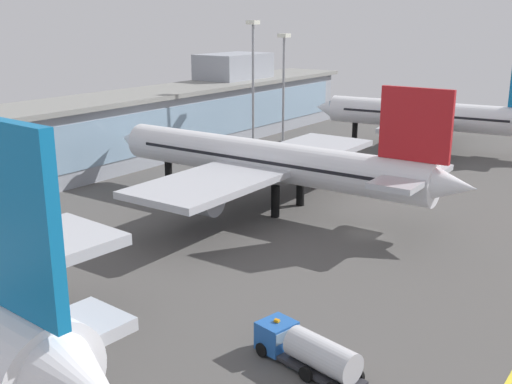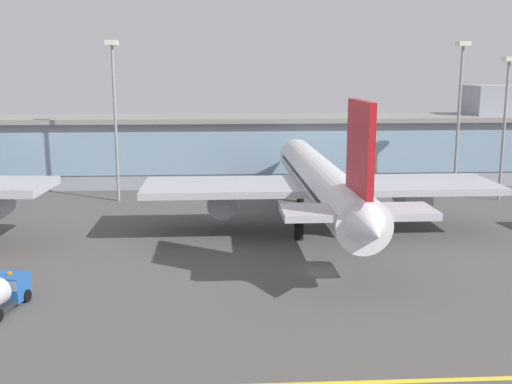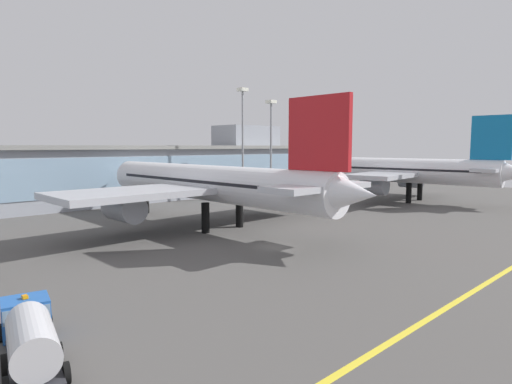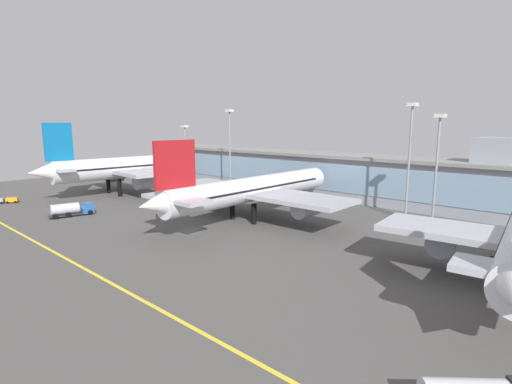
# 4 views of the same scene
# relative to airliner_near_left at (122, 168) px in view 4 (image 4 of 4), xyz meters

# --- Properties ---
(ground_plane) EXTENTS (200.86, 200.86, 0.00)m
(ground_plane) POSITION_rel_airliner_near_left_xyz_m (46.44, -12.62, -7.43)
(ground_plane) COLOR #514F4C
(taxiway_centreline_stripe) EXTENTS (160.69, 0.50, 0.01)m
(taxiway_centreline_stripe) POSITION_rel_airliner_near_left_xyz_m (46.44, -34.62, -7.42)
(taxiway_centreline_stripe) COLOR yellow
(taxiway_centreline_stripe) RESTS_ON ground
(terminal_building) EXTENTS (146.47, 14.00, 17.06)m
(terminal_building) POSITION_rel_airliner_near_left_xyz_m (48.33, 37.39, -1.07)
(terminal_building) COLOR #9399A3
(terminal_building) RESTS_ON ground
(airliner_near_left) EXTENTS (34.12, 48.46, 20.23)m
(airliner_near_left) POSITION_rel_airliner_near_left_xyz_m (0.00, 0.00, 0.00)
(airliner_near_left) COLOR black
(airliner_near_left) RESTS_ON ground
(airliner_near_right) EXTENTS (43.40, 54.49, 17.21)m
(airliner_near_right) POSITION_rel_airliner_near_left_xyz_m (48.65, 2.66, -1.15)
(airliner_near_right) COLOR black
(airliner_near_right) RESTS_ON ground
(fuel_tanker_truck) EXTENTS (4.52, 9.35, 2.90)m
(fuel_tanker_truck) POSITION_rel_airliner_near_left_xyz_m (17.52, -21.88, -5.92)
(fuel_tanker_truck) COLOR black
(fuel_tanker_truck) RESTS_ON ground
(baggage_tug_near) EXTENTS (4.33, 5.54, 1.40)m
(baggage_tug_near) POSITION_rel_airliner_near_left_xyz_m (-9.25, -27.45, -6.63)
(baggage_tug_near) COLOR black
(baggage_tug_near) RESTS_ON ground
(apron_light_mast_west) EXTENTS (1.80, 1.80, 24.04)m
(apron_light_mast_west) POSITION_rel_airliner_near_left_xyz_m (20.71, 22.95, 8.26)
(apron_light_mast_west) COLOR gray
(apron_light_mast_west) RESTS_ON ground
(apron_light_mast_centre) EXTENTS (1.80, 1.80, 21.72)m
(apron_light_mast_centre) POSITION_rel_airliner_near_left_xyz_m (79.42, 20.20, 6.97)
(apron_light_mast_centre) COLOR gray
(apron_light_mast_centre) RESTS_ON ground
(apron_light_mast_east) EXTENTS (1.80, 1.80, 19.56)m
(apron_light_mast_east) POSITION_rel_airliner_near_left_xyz_m (-1.84, 24.08, 5.75)
(apron_light_mast_east) COLOR gray
(apron_light_mast_east) RESTS_ON ground
(apron_light_mast_far_east) EXTENTS (1.80, 1.80, 24.03)m
(apron_light_mast_far_east) POSITION_rel_airliner_near_left_xyz_m (73.26, 22.70, 8.25)
(apron_light_mast_far_east) COLOR gray
(apron_light_mast_far_east) RESTS_ON ground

